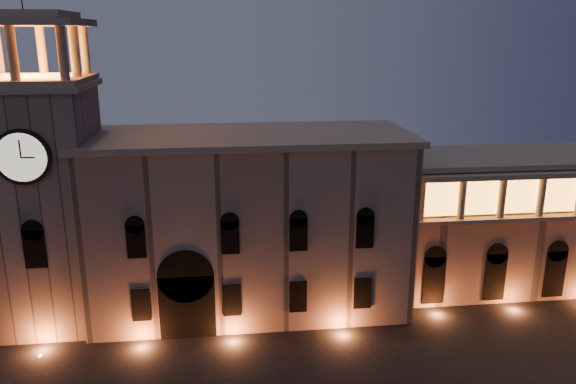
# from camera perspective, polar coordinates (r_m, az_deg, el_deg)

# --- Properties ---
(government_building) EXTENTS (30.80, 12.80, 17.60)m
(government_building) POSITION_cam_1_polar(r_m,az_deg,el_deg) (55.09, -3.99, -3.10)
(government_building) COLOR #8F715E
(government_building) RESTS_ON ground
(clock_tower) EXTENTS (9.80, 9.80, 32.40)m
(clock_tower) POSITION_cam_1_polar(r_m,az_deg,el_deg) (55.43, -23.40, -0.25)
(clock_tower) COLOR #8F715E
(clock_tower) RESTS_ON ground
(colonnade_wing) EXTENTS (40.60, 11.50, 14.50)m
(colonnade_wing) POSITION_cam_1_polar(r_m,az_deg,el_deg) (67.95, 26.01, -2.30)
(colonnade_wing) COLOR #8A6C58
(colonnade_wing) RESTS_ON ground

